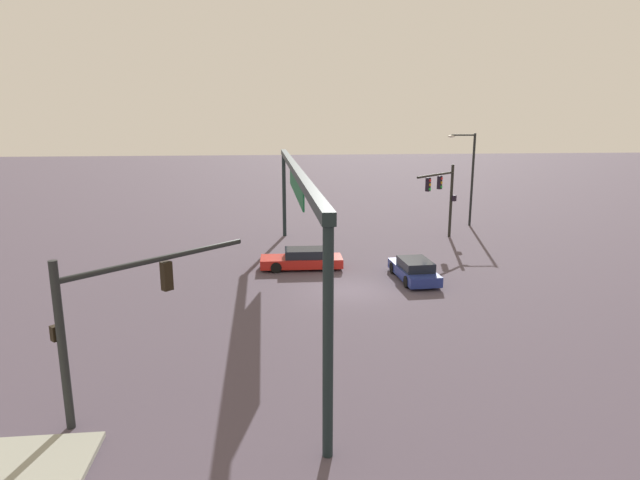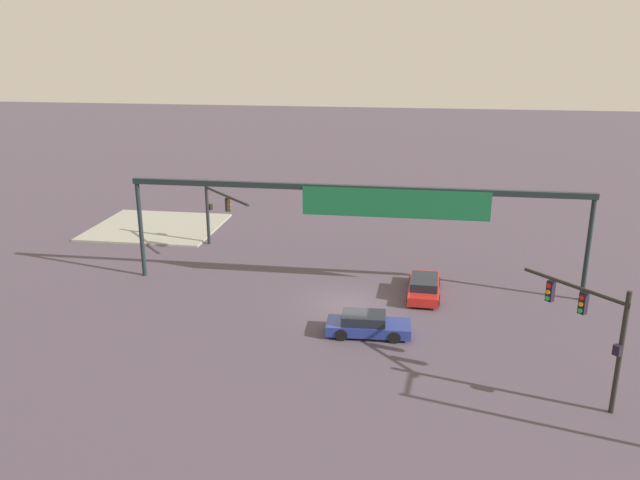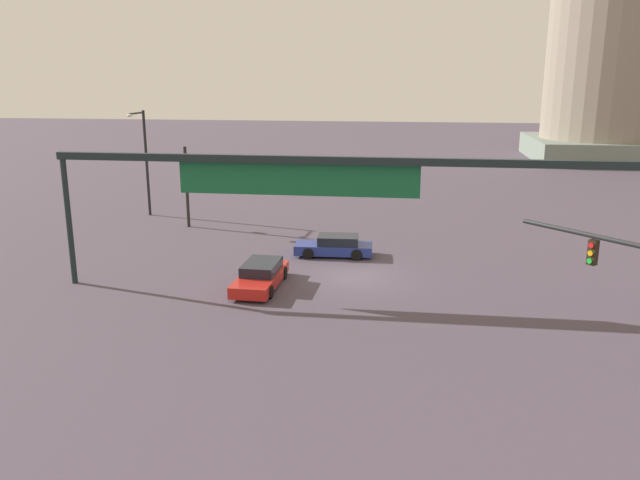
{
  "view_description": "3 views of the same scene",
  "coord_description": "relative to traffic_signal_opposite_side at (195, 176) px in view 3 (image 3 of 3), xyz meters",
  "views": [
    {
      "loc": [
        26.41,
        -4.48,
        8.73
      ],
      "look_at": [
        1.15,
        -1.8,
        3.01
      ],
      "focal_mm": 29.89,
      "sensor_mm": 36.0,
      "label": 1
    },
    {
      "loc": [
        -3.66,
        34.79,
        15.15
      ],
      "look_at": [
        1.99,
        -2.32,
        3.23
      ],
      "focal_mm": 35.92,
      "sensor_mm": 36.0,
      "label": 2
    },
    {
      "loc": [
        2.46,
        -31.5,
        10.2
      ],
      "look_at": [
        -1.71,
        -0.9,
        2.13
      ],
      "focal_mm": 35.7,
      "sensor_mm": 36.0,
      "label": 3
    }
  ],
  "objects": [
    {
      "name": "streetlamp_curved_arm",
      "position": [
        -5.09,
        3.96,
        0.77
      ],
      "size": [
        0.44,
        2.35,
        7.7
      ],
      "rotation": [
        0.0,
        0.0,
        -1.66
      ],
      "color": "black",
      "rests_on": "ground"
    },
    {
      "name": "sedan_car_approaching",
      "position": [
        6.87,
        -10.88,
        -3.13
      ],
      "size": [
        2.04,
        4.94,
        1.21
      ],
      "rotation": [
        0.0,
        0.0,
        -1.6
      ],
      "color": "red",
      "rests_on": "ground"
    },
    {
      "name": "traffic_signal_opposite_side",
      "position": [
        0.0,
        0.0,
        0.0
      ],
      "size": [
        3.58,
        4.09,
        5.52
      ],
      "rotation": [
        0.0,
        0.0,
        -0.82
      ],
      "color": "black",
      "rests_on": "ground"
    },
    {
      "name": "sedan_car_waiting_far",
      "position": [
        9.88,
        -4.87,
        -3.13
      ],
      "size": [
        4.51,
        1.99,
        1.21
      ],
      "rotation": [
        0.0,
        0.0,
        3.18
      ],
      "color": "navy",
      "rests_on": "ground"
    },
    {
      "name": "ground_plane",
      "position": [
        11.35,
        -8.63,
        -3.71
      ],
      "size": [
        224.93,
        224.93,
        0.0
      ],
      "primitive_type": "plane",
      "color": "#4A404E"
    },
    {
      "name": "overhead_sign_gantry",
      "position": [
        10.69,
        -11.53,
        1.96
      ],
      "size": [
        28.23,
        0.43,
        6.6
      ],
      "color": "black",
      "rests_on": "ground"
    }
  ]
}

